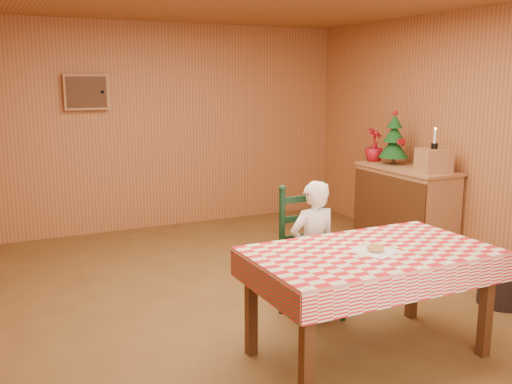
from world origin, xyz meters
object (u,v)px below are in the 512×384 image
christmas_tree (394,140)px  dining_table (370,261)px  crate (434,161)px  storage_bin (503,281)px  shelf_unit (405,207)px  ladder_chair (309,255)px  seated_child (313,250)px

christmas_tree → dining_table: bearing=-132.2°
crate → storage_bin: crate is taller
shelf_unit → crate: size_ratio=4.13×
shelf_unit → crate: 0.71m
shelf_unit → storage_bin: bearing=-102.4°
storage_bin → ladder_chair: bearing=161.0°
seated_child → storage_bin: size_ratio=2.76×
dining_table → crate: size_ratio=5.52×
crate → christmas_tree: christmas_tree is taller
seated_child → shelf_unit: (1.98, 1.22, -0.10)m
dining_table → storage_bin: (1.60, 0.23, -0.48)m
ladder_chair → seated_child: bearing=-90.0°
seated_child → crate: size_ratio=3.75×
ladder_chair → crate: crate is taller
seated_child → crate: crate is taller
crate → christmas_tree: 0.67m
ladder_chair → christmas_tree: christmas_tree is taller
christmas_tree → storage_bin: bearing=-101.1°
dining_table → crate: crate is taller
seated_child → christmas_tree: (1.99, 1.47, 0.65)m
ladder_chair → seated_child: (-0.00, -0.06, 0.06)m
dining_table → seated_child: seated_child is taller
dining_table → crate: (1.99, 1.55, 0.37)m
dining_table → storage_bin: size_ratio=4.06×
shelf_unit → dining_table: bearing=-135.5°
ladder_chair → storage_bin: ladder_chair is taller
ladder_chair → storage_bin: 1.72m
crate → storage_bin: size_ratio=0.74×
storage_bin → shelf_unit: bearing=77.6°
storage_bin → crate: bearing=73.7°
seated_child → christmas_tree: bearing=-143.6°
ladder_chair → christmas_tree: 2.54m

